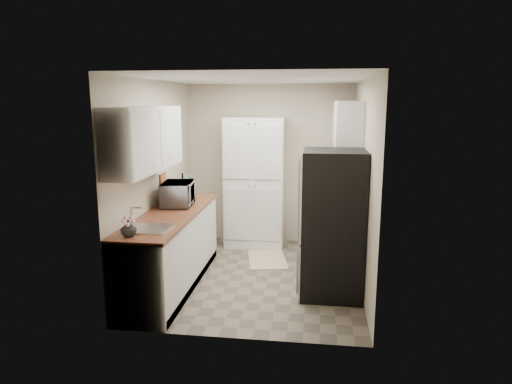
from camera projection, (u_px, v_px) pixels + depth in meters
The scene contains 16 objects.
ground at pixel (256, 276), 5.94m from camera, with size 3.20×3.20×0.00m, color #665B4C.
room_shell at pixel (255, 152), 5.61m from camera, with size 2.64×3.24×2.52m.
pantry_cabinet at pixel (255, 183), 7.04m from camera, with size 0.90×0.55×2.00m, color silver.
base_cabinet_left at pixel (172, 251), 5.56m from camera, with size 0.60×2.30×0.88m, color silver.
countertop_left at pixel (170, 215), 5.47m from camera, with size 0.63×2.33×0.04m, color brown.
base_cabinet_right at pixel (332, 222), 6.88m from camera, with size 0.60×0.80×0.88m, color silver.
countertop_right at pixel (333, 192), 6.79m from camera, with size 0.63×0.83×0.04m, color brown.
electric_range at pixel (332, 235), 6.09m from camera, with size 0.71×0.78×1.13m.
refrigerator at pixel (333, 224), 5.25m from camera, with size 0.70×0.72×1.70m, color #B7B7BC.
microwave at pixel (178, 194), 5.83m from camera, with size 0.55×0.37×0.30m, color #A8A9AD.
wine_bottle at pixel (183, 186), 6.41m from camera, with size 0.08×0.08×0.30m, color black.
flower_vase at pixel (129, 228), 4.51m from camera, with size 0.16×0.16×0.16m, color silver.
cutting_board at pixel (190, 186), 6.39m from camera, with size 0.02×0.24×0.30m, color green.
toaster_oven at pixel (330, 182), 6.91m from camera, with size 0.29×0.37×0.21m, color silver.
fruit_basket at pixel (331, 172), 6.87m from camera, with size 0.27×0.27×0.12m, color #FF9D09, non-canonical shape.
kitchen_mat at pixel (267, 259), 6.55m from camera, with size 0.52×0.83×0.01m, color #CBB68B.
Camera 1 is at (0.73, -5.56, 2.24)m, focal length 32.00 mm.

